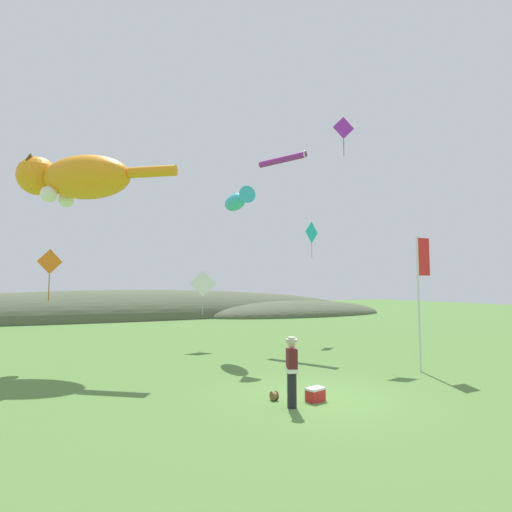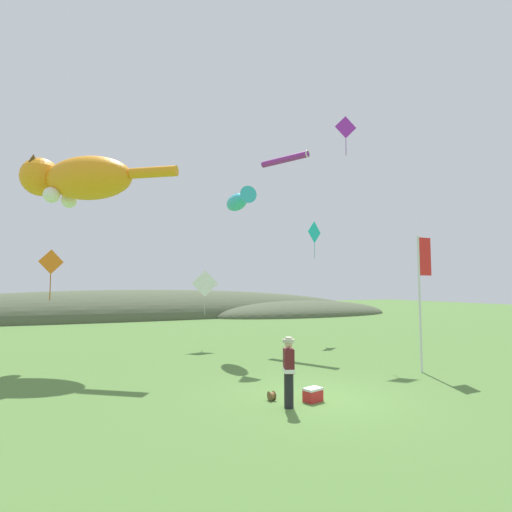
# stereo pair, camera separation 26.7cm
# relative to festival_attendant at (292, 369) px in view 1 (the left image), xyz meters

# --- Properties ---
(ground_plane) EXTENTS (120.00, 120.00, 0.00)m
(ground_plane) POSITION_rel_festival_attendant_xyz_m (1.13, 0.38, -0.95)
(ground_plane) COLOR #517A38
(distant_hill_ridge) EXTENTS (54.02, 14.99, 5.39)m
(distant_hill_ridge) POSITION_rel_festival_attendant_xyz_m (3.37, 31.78, -0.95)
(distant_hill_ridge) COLOR #4C563D
(distant_hill_ridge) RESTS_ON ground
(festival_attendant) EXTENTS (0.39, 0.48, 1.77)m
(festival_attendant) POSITION_rel_festival_attendant_xyz_m (0.00, 0.00, 0.00)
(festival_attendant) COLOR black
(festival_attendant) RESTS_ON ground
(kite_spool) EXTENTS (0.16, 0.25, 0.25)m
(kite_spool) POSITION_rel_festival_attendant_xyz_m (-0.10, 0.76, -0.83)
(kite_spool) COLOR olive
(kite_spool) RESTS_ON ground
(picnic_cooler) EXTENTS (0.55, 0.43, 0.36)m
(picnic_cooler) POSITION_rel_festival_attendant_xyz_m (0.86, 0.21, -0.77)
(picnic_cooler) COLOR red
(picnic_cooler) RESTS_ON ground
(festival_banner_pole) EXTENTS (0.66, 0.08, 4.92)m
(festival_banner_pole) POSITION_rel_festival_attendant_xyz_m (6.54, 1.60, 2.27)
(festival_banner_pole) COLOR silver
(festival_banner_pole) RESTS_ON ground
(kite_giant_cat) EXTENTS (6.17, 4.90, 2.22)m
(kite_giant_cat) POSITION_rel_festival_attendant_xyz_m (-4.92, 9.74, 6.79)
(kite_giant_cat) COLOR orange
(kite_fish_windsock) EXTENTS (1.09, 2.99, 0.90)m
(kite_fish_windsock) POSITION_rel_festival_attendant_xyz_m (2.12, 8.45, 6.22)
(kite_fish_windsock) COLOR #33B2CC
(kite_tube_streamer) EXTENTS (1.72, 2.98, 0.44)m
(kite_tube_streamer) POSITION_rel_festival_attendant_xyz_m (5.73, 10.29, 9.29)
(kite_tube_streamer) COLOR #8C268C
(kite_diamond_white) EXTENTS (1.32, 0.29, 2.24)m
(kite_diamond_white) POSITION_rel_festival_attendant_xyz_m (1.12, 10.49, 2.24)
(kite_diamond_white) COLOR white
(kite_diamond_teal) EXTENTS (1.22, 0.51, 2.21)m
(kite_diamond_teal) POSITION_rel_festival_attendant_xyz_m (7.90, 10.68, 5.29)
(kite_diamond_teal) COLOR #19BFBF
(kite_diamond_violet) EXTENTS (1.13, 0.32, 2.07)m
(kite_diamond_violet) POSITION_rel_festival_attendant_xyz_m (7.47, 7.04, 10.25)
(kite_diamond_violet) COLOR purple
(kite_diamond_orange) EXTENTS (0.78, 0.39, 1.76)m
(kite_diamond_orange) POSITION_rel_festival_attendant_xyz_m (-5.74, 6.31, 2.93)
(kite_diamond_orange) COLOR orange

